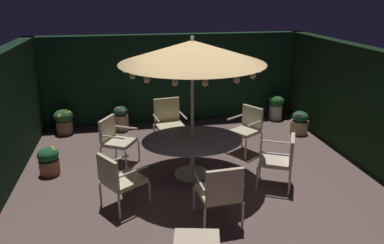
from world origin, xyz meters
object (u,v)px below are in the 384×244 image
patio_chair_south (247,126)px  potted_plant_back_center (299,123)px  patio_chair_north (115,137)px  potted_plant_left_far (276,106)px  patio_umbrella (192,52)px  patio_chair_southeast (281,157)px  potted_plant_right_far (121,118)px  potted_plant_right_near (64,120)px  patio_dining_table (192,145)px  patio_chair_northeast (119,177)px  patio_chair_southwest (169,119)px  ottoman_footrest (197,242)px  patio_chair_east (220,190)px  potted_plant_left_near (49,160)px

patio_chair_south → potted_plant_back_center: (1.59, 0.76, -0.30)m
patio_chair_north → potted_plant_left_far: size_ratio=1.47×
patio_umbrella → patio_chair_southeast: patio_umbrella is taller
patio_umbrella → potted_plant_right_far: size_ratio=4.18×
potted_plant_right_near → patio_dining_table: bearing=-45.3°
patio_chair_north → patio_chair_northeast: 1.66m
patio_chair_southwest → potted_plant_right_far: 1.53m
patio_chair_southeast → potted_plant_left_far: size_ratio=1.47×
patio_umbrella → ottoman_footrest: patio_umbrella is taller
patio_chair_northeast → potted_plant_left_far: size_ratio=1.44×
patio_umbrella → potted_plant_back_center: 3.92m
potted_plant_right_near → ottoman_footrest: bearing=-66.4°
patio_chair_southeast → potted_plant_right_far: bearing=128.9°
patio_chair_southwest → potted_plant_right_near: (-2.42, 1.08, -0.25)m
patio_dining_table → potted_plant_back_center: size_ratio=3.27×
patio_chair_northeast → ottoman_footrest: 1.82m
patio_chair_south → patio_chair_southwest: patio_chair_southwest is taller
patio_dining_table → patio_chair_north: 1.60m
patio_chair_north → potted_plant_right_near: size_ratio=1.57×
patio_chair_north → potted_plant_right_far: 1.92m
patio_umbrella → patio_chair_north: (-1.40, 0.77, -1.75)m
patio_chair_south → potted_plant_right_near: 4.40m
patio_chair_southeast → patio_chair_south: bearing=92.9°
ottoman_footrest → potted_plant_back_center: bearing=50.5°
patio_chair_south → ottoman_footrest: patio_chair_south is taller
patio_umbrella → patio_chair_north: bearing=151.3°
potted_plant_right_far → patio_chair_northeast: bearing=-90.6°
patio_chair_east → potted_plant_back_center: patio_chair_east is taller
patio_chair_north → patio_chair_southeast: bearing=-27.6°
patio_chair_northeast → potted_plant_left_near: 1.95m
patio_chair_southeast → potted_plant_right_near: size_ratio=1.57×
patio_chair_east → ottoman_footrest: 1.00m
patio_chair_northeast → patio_chair_southeast: (2.76, 0.18, 0.03)m
patio_chair_east → potted_plant_right_far: bearing=108.2°
patio_chair_southeast → potted_plant_left_near: patio_chair_southeast is taller
potted_plant_left_near → potted_plant_back_center: (5.58, 1.08, -0.00)m
potted_plant_right_near → patio_chair_northeast: bearing=-69.7°
patio_umbrella → patio_chair_southwest: size_ratio=2.52×
patio_chair_south → potted_plant_left_far: patio_chair_south is taller
patio_umbrella → potted_plant_back_center: patio_umbrella is taller
patio_chair_north → potted_plant_right_near: bearing=123.2°
patio_chair_east → potted_plant_right_near: (-2.76, 4.28, -0.23)m
ottoman_footrest → potted_plant_right_far: 5.20m
patio_chair_southwest → potted_plant_back_center: patio_chair_southwest is taller
patio_chair_north → patio_umbrella: bearing=-28.7°
patio_chair_southwest → patio_chair_east: bearing=-83.9°
patio_chair_north → patio_chair_east: patio_chair_east is taller
patio_dining_table → patio_chair_south: bearing=32.4°
patio_umbrella → patio_chair_east: 2.37m
patio_umbrella → patio_chair_southeast: size_ratio=2.72×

